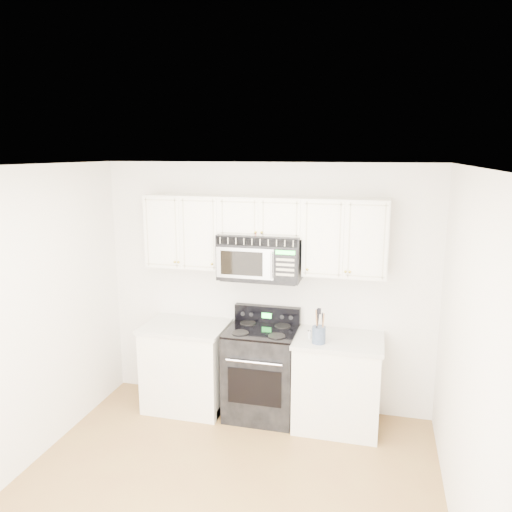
% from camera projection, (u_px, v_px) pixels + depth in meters
% --- Properties ---
extents(room, '(3.51, 3.51, 2.61)m').
position_uv_depth(room, '(212.00, 349.00, 3.61)').
color(room, olive).
rests_on(room, ground).
extents(base_cabinet_left, '(0.86, 0.65, 0.92)m').
position_uv_depth(base_cabinet_left, '(187.00, 368.00, 5.34)').
color(base_cabinet_left, silver).
rests_on(base_cabinet_left, ground).
extents(base_cabinet_right, '(0.86, 0.65, 0.92)m').
position_uv_depth(base_cabinet_right, '(337.00, 385.00, 4.96)').
color(base_cabinet_right, silver).
rests_on(base_cabinet_right, ground).
extents(range, '(0.70, 0.64, 1.11)m').
position_uv_depth(range, '(262.00, 371.00, 5.15)').
color(range, black).
rests_on(range, ground).
extents(upper_cabinets, '(2.44, 0.37, 0.75)m').
position_uv_depth(upper_cabinets, '(263.00, 230.00, 4.98)').
color(upper_cabinets, silver).
rests_on(upper_cabinets, ground).
extents(microwave, '(0.82, 0.46, 0.45)m').
position_uv_depth(microwave, '(261.00, 256.00, 4.99)').
color(microwave, black).
rests_on(microwave, ground).
extents(utensil_crock, '(0.13, 0.13, 0.34)m').
position_uv_depth(utensil_crock, '(319.00, 334.00, 4.72)').
color(utensil_crock, '#495675').
rests_on(utensil_crock, base_cabinet_right).
extents(shaker_salt, '(0.04, 0.04, 0.09)m').
position_uv_depth(shaker_salt, '(310.00, 334.00, 4.84)').
color(shaker_salt, silver).
rests_on(shaker_salt, base_cabinet_right).
extents(shaker_pepper, '(0.04, 0.04, 0.09)m').
position_uv_depth(shaker_pepper, '(315.00, 338.00, 4.74)').
color(shaker_pepper, silver).
rests_on(shaker_pepper, base_cabinet_right).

